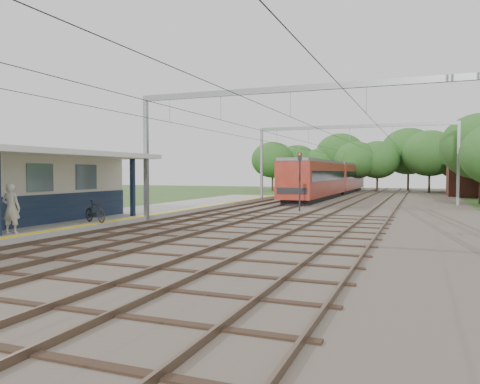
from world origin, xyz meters
The scene contains 10 objects.
ballast_bed centered at (4.00, 30.00, 0.05)m, with size 18.00×90.00×0.10m, color #473D33.
platform centered at (-7.50, 14.00, 0.17)m, with size 5.00×52.00×0.35m, color gray.
yellow_stripe centered at (-5.25, 14.00, 0.35)m, with size 0.45×52.00×0.01m, color yellow.
rail_tracks centered at (1.50, 30.00, 0.18)m, with size 11.80×88.00×0.15m.
catenary_system centered at (3.39, 25.28, 5.51)m, with size 17.22×88.00×7.00m.
tree_band centered at (3.84, 57.12, 4.92)m, with size 31.72×30.88×8.82m.
person centered at (-6.00, 6.74, 1.36)m, with size 0.74×0.48×2.02m, color silver.
bicycle centered at (-5.60, 11.37, 0.89)m, with size 0.50×1.78×1.07m, color black.
train centered at (-0.50, 47.67, 2.17)m, with size 2.96×36.86×3.89m.
signal_post centered at (1.35, 24.40, 2.57)m, with size 0.32×0.28×4.15m.
Camera 1 is at (9.22, -7.22, 2.79)m, focal length 35.00 mm.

